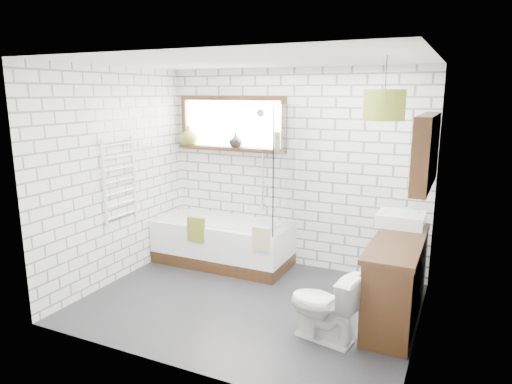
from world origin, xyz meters
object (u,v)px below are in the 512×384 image
at_px(basin, 401,219).
at_px(pendant, 384,105).
at_px(toilet, 324,305).
at_px(bathtub, 223,242).
at_px(vanity, 397,280).

bearing_deg(basin, pendant, -95.18).
xyz_separation_m(toilet, pendant, (0.39, 0.25, 1.77)).
bearing_deg(pendant, basin, 84.82).
bearing_deg(bathtub, vanity, -14.77).
distance_m(vanity, basin, 0.69).
relative_size(bathtub, toilet, 2.64).
bearing_deg(vanity, pendant, -108.48).
bearing_deg(vanity, bathtub, 165.23).
xyz_separation_m(bathtub, pendant, (2.14, -1.03, 1.82)).
height_order(vanity, toilet, vanity).
height_order(vanity, pendant, pendant).
distance_m(basin, pendant, 1.53).
height_order(bathtub, pendant, pendant).
xyz_separation_m(bathtub, basin, (2.22, -0.10, 0.60)).
bearing_deg(basin, toilet, -111.67).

